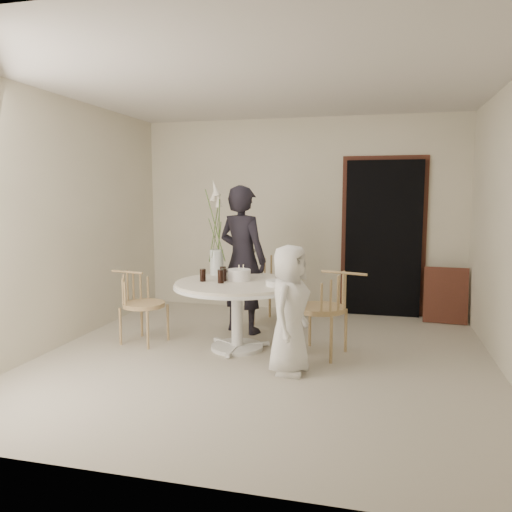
% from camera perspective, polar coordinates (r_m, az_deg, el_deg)
% --- Properties ---
extents(ground, '(4.50, 4.50, 0.00)m').
position_cam_1_polar(ground, '(5.14, 0.87, -11.64)').
color(ground, '#BCB0A1').
rests_on(ground, ground).
extents(room_shell, '(4.50, 4.50, 4.50)m').
position_cam_1_polar(room_shell, '(4.87, 0.91, 6.73)').
color(room_shell, silver).
rests_on(room_shell, ground).
extents(doorway, '(1.00, 0.10, 2.10)m').
position_cam_1_polar(doorway, '(6.96, 14.33, 1.92)').
color(doorway, black).
rests_on(doorway, ground).
extents(door_trim, '(1.12, 0.03, 2.22)m').
position_cam_1_polar(door_trim, '(6.99, 14.34, 2.44)').
color(door_trim, '#56261D').
rests_on(door_trim, ground).
extents(table, '(1.33, 1.33, 0.73)m').
position_cam_1_polar(table, '(5.30, -2.20, -4.17)').
color(table, white).
rests_on(table, ground).
extents(picture_frame, '(0.55, 0.20, 0.72)m').
position_cam_1_polar(picture_frame, '(6.87, 20.86, -4.22)').
color(picture_frame, '#56261D').
rests_on(picture_frame, ground).
extents(chair_far, '(0.61, 0.64, 0.92)m').
position_cam_1_polar(chair_far, '(6.49, 2.85, -2.27)').
color(chair_far, tan).
rests_on(chair_far, ground).
extents(chair_right, '(0.61, 0.59, 0.89)m').
position_cam_1_polar(chair_right, '(5.12, 8.67, -5.08)').
color(chair_right, tan).
rests_on(chair_right, ground).
extents(chair_left, '(0.53, 0.50, 0.80)m').
position_cam_1_polar(chair_left, '(5.74, -13.60, -4.48)').
color(chair_left, tan).
rests_on(chair_left, ground).
extents(girl, '(0.75, 0.62, 1.75)m').
position_cam_1_polar(girl, '(5.93, -1.56, -0.41)').
color(girl, black).
rests_on(girl, ground).
extents(boy, '(0.47, 0.64, 1.20)m').
position_cam_1_polar(boy, '(4.61, 3.83, -6.12)').
color(boy, white).
rests_on(boy, ground).
extents(birthday_cake, '(0.25, 0.25, 0.17)m').
position_cam_1_polar(birthday_cake, '(5.36, -1.96, -2.16)').
color(birthday_cake, white).
rests_on(birthday_cake, table).
extents(cola_tumbler_a, '(0.07, 0.07, 0.14)m').
position_cam_1_polar(cola_tumbler_a, '(5.31, -3.72, -2.16)').
color(cola_tumbler_a, black).
rests_on(cola_tumbler_a, table).
extents(cola_tumbler_b, '(0.08, 0.08, 0.14)m').
position_cam_1_polar(cola_tumbler_b, '(5.20, -4.05, -2.34)').
color(cola_tumbler_b, black).
rests_on(cola_tumbler_b, table).
extents(cola_tumbler_c, '(0.08, 0.08, 0.13)m').
position_cam_1_polar(cola_tumbler_c, '(5.32, -6.10, -2.19)').
color(cola_tumbler_c, black).
rests_on(cola_tumbler_c, table).
extents(cola_tumbler_d, '(0.07, 0.07, 0.14)m').
position_cam_1_polar(cola_tumbler_d, '(5.42, -3.80, -1.95)').
color(cola_tumbler_d, black).
rests_on(cola_tumbler_d, table).
extents(plate_stack, '(0.23, 0.23, 0.06)m').
position_cam_1_polar(plate_stack, '(5.04, 2.40, -3.11)').
color(plate_stack, white).
rests_on(plate_stack, table).
extents(flower_vase, '(0.15, 0.15, 1.08)m').
position_cam_1_polar(flower_vase, '(5.72, -4.54, 1.67)').
color(flower_vase, silver).
rests_on(flower_vase, table).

